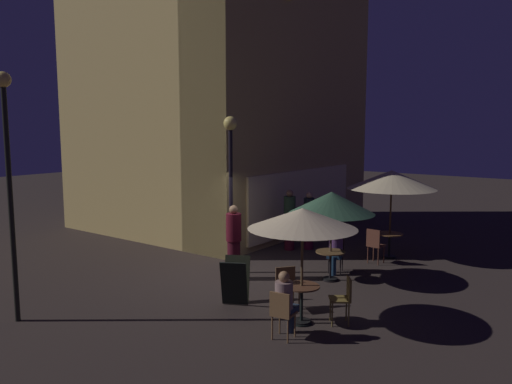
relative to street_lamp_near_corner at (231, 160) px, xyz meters
The scene contains 21 objects.
ground_plane 2.97m from the street_lamp_near_corner, 120.58° to the right, with size 60.00×60.00×0.00m, color #312724.
cafe_building 5.24m from the street_lamp_near_corner, 41.21° to the left, with size 8.93×8.08×9.98m.
street_lamp_near_corner is the anchor object (origin of this frame).
street_lamp_down_street 5.20m from the street_lamp_near_corner, 165.98° to the left, with size 0.30×0.30×4.78m.
menu_sandwich_board 3.39m from the street_lamp_near_corner, 138.42° to the right, with size 0.85×0.80×0.98m.
cafe_table_0 5.31m from the street_lamp_near_corner, 34.78° to the right, with size 0.75×0.75×0.72m.
cafe_table_1 4.44m from the street_lamp_near_corner, 119.43° to the right, with size 0.70×0.70×0.75m.
cafe_table_2 3.51m from the street_lamp_near_corner, 68.44° to the right, with size 0.73×0.73×0.73m.
patio_umbrella_0 4.79m from the street_lamp_near_corner, 34.78° to the right, with size 2.50×2.50×2.54m.
patio_umbrella_1 3.85m from the street_lamp_near_corner, 119.43° to the right, with size 2.08×2.08×2.25m.
patio_umbrella_2 2.75m from the street_lamp_near_corner, 68.44° to the right, with size 2.09×2.09×2.21m.
cafe_chair_0 4.64m from the street_lamp_near_corner, 40.99° to the right, with size 0.43×0.43×0.97m.
cafe_chair_1 4.95m from the street_lamp_near_corner, 128.67° to the right, with size 0.43×0.43×0.89m.
cafe_chair_2 4.79m from the street_lamp_near_corner, 109.28° to the right, with size 0.54×0.54×0.91m.
cafe_chair_3 3.79m from the street_lamp_near_corner, 117.34° to the right, with size 0.60×0.60×0.87m.
cafe_chair_4 3.62m from the street_lamp_near_corner, 50.72° to the right, with size 0.49×0.49×0.94m.
patron_seated_0 4.79m from the street_lamp_near_corner, 127.38° to the right, with size 0.53×0.37×1.24m.
patron_seated_1 3.48m from the street_lamp_near_corner, 53.34° to the right, with size 0.54×0.46×1.30m.
patron_standing_2 2.08m from the street_lamp_near_corner, 133.99° to the right, with size 0.38×0.38×1.86m.
patron_standing_3 3.58m from the street_lamp_near_corner, ahead, with size 0.36×0.36×1.86m.
patron_standing_4 3.98m from the street_lamp_near_corner, ahead, with size 0.33×0.33×1.78m.
Camera 1 is at (-9.65, -7.76, 3.78)m, focal length 35.61 mm.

